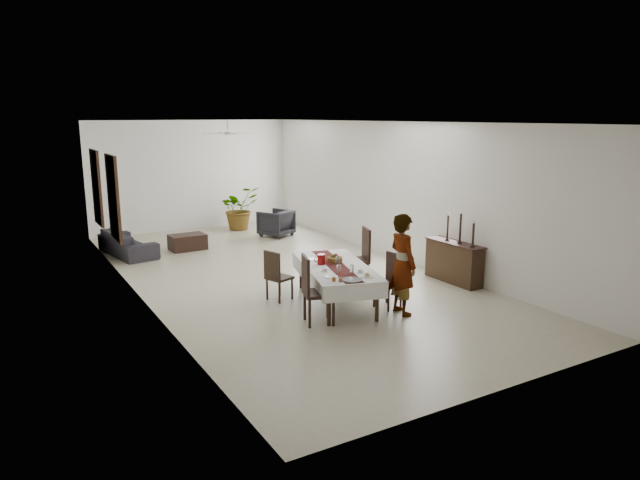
# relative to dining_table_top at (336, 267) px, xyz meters

# --- Properties ---
(floor) EXTENTS (6.00, 12.00, 0.00)m
(floor) POSITION_rel_dining_table_top_xyz_m (0.02, 2.12, -0.68)
(floor) COLOR #BDB596
(floor) RESTS_ON ground
(ceiling) EXTENTS (6.00, 12.00, 0.02)m
(ceiling) POSITION_rel_dining_table_top_xyz_m (0.02, 2.12, 2.52)
(ceiling) COLOR white
(ceiling) RESTS_ON wall_back
(wall_back) EXTENTS (6.00, 0.02, 3.20)m
(wall_back) POSITION_rel_dining_table_top_xyz_m (0.02, 8.12, 0.92)
(wall_back) COLOR white
(wall_back) RESTS_ON floor
(wall_front) EXTENTS (6.00, 0.02, 3.20)m
(wall_front) POSITION_rel_dining_table_top_xyz_m (0.02, -3.88, 0.92)
(wall_front) COLOR white
(wall_front) RESTS_ON floor
(wall_left) EXTENTS (0.02, 12.00, 3.20)m
(wall_left) POSITION_rel_dining_table_top_xyz_m (-2.98, 2.12, 0.92)
(wall_left) COLOR white
(wall_left) RESTS_ON floor
(wall_right) EXTENTS (0.02, 12.00, 3.20)m
(wall_right) POSITION_rel_dining_table_top_xyz_m (3.02, 2.12, 0.92)
(wall_right) COLOR white
(wall_right) RESTS_ON floor
(dining_table_top) EXTENTS (1.51, 2.41, 0.05)m
(dining_table_top) POSITION_rel_dining_table_top_xyz_m (0.00, 0.00, 0.00)
(dining_table_top) COLOR black
(dining_table_top) RESTS_ON table_leg_fl
(table_leg_fl) EXTENTS (0.08, 0.08, 0.65)m
(table_leg_fl) POSITION_rel_dining_table_top_xyz_m (-0.69, -0.91, -0.35)
(table_leg_fl) COLOR black
(table_leg_fl) RESTS_ON floor
(table_leg_fr) EXTENTS (0.08, 0.08, 0.65)m
(table_leg_fr) POSITION_rel_dining_table_top_xyz_m (0.10, -1.13, -0.35)
(table_leg_fr) COLOR black
(table_leg_fr) RESTS_ON floor
(table_leg_bl) EXTENTS (0.08, 0.08, 0.65)m
(table_leg_bl) POSITION_rel_dining_table_top_xyz_m (-0.10, 1.13, -0.35)
(table_leg_bl) COLOR black
(table_leg_bl) RESTS_ON floor
(table_leg_br) EXTENTS (0.08, 0.08, 0.65)m
(table_leg_br) POSITION_rel_dining_table_top_xyz_m (0.69, 0.91, -0.35)
(table_leg_br) COLOR black
(table_leg_br) RESTS_ON floor
(tablecloth_top) EXTENTS (1.72, 2.61, 0.01)m
(tablecloth_top) POSITION_rel_dining_table_top_xyz_m (0.00, 0.00, 0.03)
(tablecloth_top) COLOR white
(tablecloth_top) RESTS_ON dining_table_top
(tablecloth_drape_left) EXTENTS (0.67, 2.31, 0.28)m
(tablecloth_drape_left) POSITION_rel_dining_table_top_xyz_m (-0.52, 0.15, -0.11)
(tablecloth_drape_left) COLOR white
(tablecloth_drape_left) RESTS_ON dining_table_top
(tablecloth_drape_right) EXTENTS (0.67, 2.31, 0.28)m
(tablecloth_drape_right) POSITION_rel_dining_table_top_xyz_m (0.52, -0.15, -0.11)
(tablecloth_drape_right) COLOR silver
(tablecloth_drape_right) RESTS_ON dining_table_top
(tablecloth_drape_near) EXTENTS (1.06, 0.31, 0.28)m
(tablecloth_drape_near) POSITION_rel_dining_table_top_xyz_m (-0.33, -1.15, -0.11)
(tablecloth_drape_near) COLOR white
(tablecloth_drape_near) RESTS_ON dining_table_top
(tablecloth_drape_far) EXTENTS (1.06, 0.31, 0.28)m
(tablecloth_drape_far) POSITION_rel_dining_table_top_xyz_m (0.33, 1.15, -0.11)
(tablecloth_drape_far) COLOR white
(tablecloth_drape_far) RESTS_ON dining_table_top
(table_runner) EXTENTS (0.96, 2.33, 0.00)m
(table_runner) POSITION_rel_dining_table_top_xyz_m (0.00, 0.00, 0.04)
(table_runner) COLOR maroon
(table_runner) RESTS_ON tablecloth_top
(red_pitcher) EXTENTS (0.17, 0.17, 0.19)m
(red_pitcher) POSITION_rel_dining_table_top_xyz_m (-0.19, 0.20, 0.13)
(red_pitcher) COLOR maroon
(red_pitcher) RESTS_ON tablecloth_top
(pitcher_handle) EXTENTS (0.11, 0.05, 0.11)m
(pitcher_handle) POSITION_rel_dining_table_top_xyz_m (-0.26, 0.22, 0.13)
(pitcher_handle) COLOR maroon
(pitcher_handle) RESTS_ON red_pitcher
(wine_glass_near) EXTENTS (0.07, 0.07, 0.16)m
(wine_glass_near) POSITION_rel_dining_table_top_xyz_m (-0.06, -0.61, 0.11)
(wine_glass_near) COLOR white
(wine_glass_near) RESTS_ON tablecloth_top
(wine_glass_mid) EXTENTS (0.07, 0.07, 0.16)m
(wine_glass_mid) POSITION_rel_dining_table_top_xyz_m (-0.23, -0.47, 0.11)
(wine_glass_mid) COLOR silver
(wine_glass_mid) RESTS_ON tablecloth_top
(wine_glass_far) EXTENTS (0.07, 0.07, 0.16)m
(wine_glass_far) POSITION_rel_dining_table_top_xyz_m (0.06, 0.03, 0.11)
(wine_glass_far) COLOR white
(wine_glass_far) RESTS_ON tablecloth_top
(teacup_right) EXTENTS (0.08, 0.08, 0.06)m
(teacup_right) POSITION_rel_dining_table_top_xyz_m (0.11, -0.61, 0.06)
(teacup_right) COLOR silver
(teacup_right) RESTS_ON saucer_right
(saucer_right) EXTENTS (0.14, 0.14, 0.01)m
(saucer_right) POSITION_rel_dining_table_top_xyz_m (0.11, -0.61, 0.04)
(saucer_right) COLOR white
(saucer_right) RESTS_ON tablecloth_top
(teacup_left) EXTENTS (0.08, 0.08, 0.06)m
(teacup_left) POSITION_rel_dining_table_top_xyz_m (-0.36, -0.24, 0.06)
(teacup_left) COLOR silver
(teacup_left) RESTS_ON saucer_left
(saucer_left) EXTENTS (0.14, 0.14, 0.01)m
(saucer_left) POSITION_rel_dining_table_top_xyz_m (-0.36, -0.24, 0.04)
(saucer_left) COLOR silver
(saucer_left) RESTS_ON tablecloth_top
(plate_near_right) EXTENTS (0.22, 0.22, 0.01)m
(plate_near_right) POSITION_rel_dining_table_top_xyz_m (0.06, -0.89, 0.04)
(plate_near_right) COLOR white
(plate_near_right) RESTS_ON tablecloth_top
(bread_near_right) EXTENTS (0.08, 0.08, 0.08)m
(bread_near_right) POSITION_rel_dining_table_top_xyz_m (0.06, -0.89, 0.07)
(bread_near_right) COLOR tan
(bread_near_right) RESTS_ON plate_near_right
(plate_near_left) EXTENTS (0.22, 0.22, 0.01)m
(plate_near_left) POSITION_rel_dining_table_top_xyz_m (-0.46, -0.59, 0.04)
(plate_near_left) COLOR white
(plate_near_left) RESTS_ON tablecloth_top
(plate_far_left) EXTENTS (0.22, 0.22, 0.01)m
(plate_far_left) POSITION_rel_dining_table_top_xyz_m (-0.14, 0.57, 0.04)
(plate_far_left) COLOR silver
(plate_far_left) RESTS_ON tablecloth_top
(serving_tray) EXTENTS (0.34, 0.34, 0.02)m
(serving_tray) POSITION_rel_dining_table_top_xyz_m (-0.27, -0.94, 0.04)
(serving_tray) COLOR #404045
(serving_tray) RESTS_ON tablecloth_top
(jam_jar_a) EXTENTS (0.06, 0.06, 0.07)m
(jam_jar_a) POSITION_rel_dining_table_top_xyz_m (-0.48, -0.91, 0.07)
(jam_jar_a) COLOR #9A4A16
(jam_jar_a) RESTS_ON tablecloth_top
(jam_jar_b) EXTENTS (0.06, 0.06, 0.07)m
(jam_jar_b) POSITION_rel_dining_table_top_xyz_m (-0.55, -0.83, 0.07)
(jam_jar_b) COLOR brown
(jam_jar_b) RESTS_ON tablecloth_top
(fruit_basket) EXTENTS (0.28, 0.28, 0.09)m
(fruit_basket) POSITION_rel_dining_table_top_xyz_m (0.11, 0.21, 0.08)
(fruit_basket) COLOR brown
(fruit_basket) RESTS_ON tablecloth_top
(fruit_red) EXTENTS (0.08, 0.08, 0.08)m
(fruit_red) POSITION_rel_dining_table_top_xyz_m (0.14, 0.22, 0.15)
(fruit_red) COLOR #A51022
(fruit_red) RESTS_ON fruit_basket
(fruit_green) EXTENTS (0.07, 0.07, 0.07)m
(fruit_green) POSITION_rel_dining_table_top_xyz_m (0.08, 0.25, 0.15)
(fruit_green) COLOR #527422
(fruit_green) RESTS_ON fruit_basket
(chair_right_near_seat) EXTENTS (0.48, 0.48, 0.05)m
(chair_right_near_seat) POSITION_rel_dining_table_top_xyz_m (0.68, -0.64, -0.25)
(chair_right_near_seat) COLOR black
(chair_right_near_seat) RESTS_ON chair_right_near_leg_fl
(chair_right_near_leg_fl) EXTENTS (0.05, 0.05, 0.40)m
(chair_right_near_leg_fl) POSITION_rel_dining_table_top_xyz_m (0.88, -0.77, -0.47)
(chair_right_near_leg_fl) COLOR black
(chair_right_near_leg_fl) RESTS_ON floor
(chair_right_near_leg_fr) EXTENTS (0.05, 0.05, 0.40)m
(chair_right_near_leg_fr) POSITION_rel_dining_table_top_xyz_m (0.81, -0.45, -0.47)
(chair_right_near_leg_fr) COLOR black
(chair_right_near_leg_fr) RESTS_ON floor
(chair_right_near_leg_bl) EXTENTS (0.05, 0.05, 0.40)m
(chair_right_near_leg_bl) POSITION_rel_dining_table_top_xyz_m (0.56, -0.84, -0.47)
(chair_right_near_leg_bl) COLOR black
(chair_right_near_leg_bl) RESTS_ON floor
(chair_right_near_leg_br) EXTENTS (0.05, 0.05, 0.40)m
(chair_right_near_leg_br) POSITION_rel_dining_table_top_xyz_m (0.48, -0.52, -0.47)
(chair_right_near_leg_br) COLOR black
(chair_right_near_leg_br) RESTS_ON floor
(chair_right_near_back) EXTENTS (0.12, 0.41, 0.52)m
(chair_right_near_back) POSITION_rel_dining_table_top_xyz_m (0.86, -0.61, 0.03)
(chair_right_near_back) COLOR black
(chair_right_near_back) RESTS_ON chair_right_near_seat
(chair_right_far_seat) EXTENTS (0.62, 0.62, 0.06)m
(chair_right_far_seat) POSITION_rel_dining_table_top_xyz_m (0.91, 0.74, -0.16)
(chair_right_far_seat) COLOR black
(chair_right_far_seat) RESTS_ON chair_right_far_leg_fl
(chair_right_far_leg_fl) EXTENTS (0.06, 0.06, 0.49)m
(chair_right_far_leg_fl) POSITION_rel_dining_table_top_xyz_m (1.04, 0.48, -0.43)
(chair_right_far_leg_fl) COLOR black
(chair_right_far_leg_fl) RESTS_ON floor
(chair_right_far_leg_fr) EXTENTS (0.06, 0.06, 0.49)m
(chair_right_far_leg_fr) POSITION_rel_dining_table_top_xyz_m (1.17, 0.87, -0.43)
(chair_right_far_leg_fr) COLOR black
(chair_right_far_leg_fr) RESTS_ON floor
(chair_right_far_leg_bl) EXTENTS (0.06, 0.06, 0.49)m
(chair_right_far_leg_bl) POSITION_rel_dining_table_top_xyz_m (0.66, 0.61, -0.43)
(chair_right_far_leg_bl) COLOR black
(chair_right_far_leg_bl) RESTS_ON floor
(chair_right_far_leg_br) EXTENTS (0.06, 0.06, 0.49)m
(chair_right_far_leg_br) POSITION_rel_dining_table_top_xyz_m (0.78, 0.99, -0.43)
(chair_right_far_leg_br) COLOR black
(chair_right_far_leg_br) RESTS_ON floor
(chair_right_far_back) EXTENTS (0.20, 0.48, 0.63)m
(chair_right_far_back) POSITION_rel_dining_table_top_xyz_m (1.12, 0.67, 0.17)
(chair_right_far_back) COLOR black
(chair_right_far_back) RESTS_ON chair_right_far_seat
(chair_left_near_seat) EXTENTS (0.60, 0.60, 0.05)m
(chair_left_near_seat) POSITION_rel_dining_table_top_xyz_m (-0.76, -0.71, -0.17)
(chair_left_near_seat) COLOR black
(chair_left_near_seat) RESTS_ON chair_left_near_leg_fl
(chair_left_near_leg_fl) EXTENTS (0.06, 0.06, 0.48)m
(chair_left_near_leg_fl) POSITION_rel_dining_table_top_xyz_m (-0.89, -0.46, -0.44)
(chair_left_near_leg_fl) COLOR black
(chair_left_near_leg_fl) RESTS_ON floor
(chair_left_near_leg_fr) EXTENTS (0.06, 0.06, 0.48)m
(chair_left_near_leg_fr) POSITION_rel_dining_table_top_xyz_m (-1.01, -0.84, -0.44)
(chair_left_near_leg_fr) COLOR black
(chair_left_near_leg_fr) RESTS_ON floor
(chair_left_near_leg_bl) EXTENTS (0.06, 0.06, 0.48)m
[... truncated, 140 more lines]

